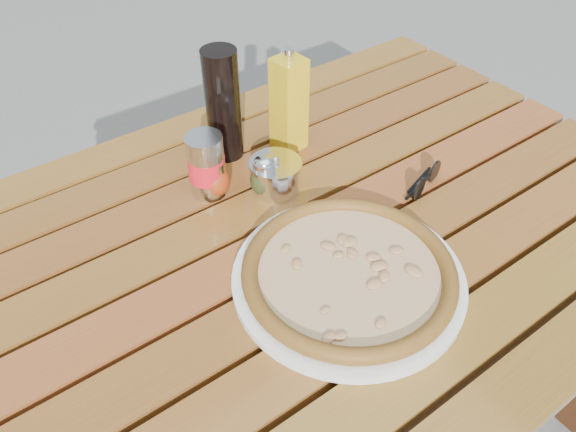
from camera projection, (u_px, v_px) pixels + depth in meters
table at (295, 266)px, 1.00m from camera, size 1.40×0.90×0.75m
plate at (348, 278)px, 0.87m from camera, size 0.43×0.43×0.01m
pizza at (349, 272)px, 0.86m from camera, size 0.38×0.38×0.03m
pepper_shaker at (215, 177)px, 1.00m from camera, size 0.06×0.06×0.08m
oregano_shaker at (265, 177)px, 1.00m from camera, size 0.07×0.07×0.08m
dark_bottle at (223, 105)px, 1.05m from camera, size 0.08×0.08×0.22m
soda_can at (207, 166)px, 0.99m from camera, size 0.07×0.07×0.12m
olive_oil_cruet at (289, 104)px, 1.08m from camera, size 0.06×0.06×0.21m
parmesan_tin at (276, 175)px, 1.02m from camera, size 0.12×0.12×0.07m
sunglasses at (425, 181)px, 1.03m from camera, size 0.11×0.05×0.04m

